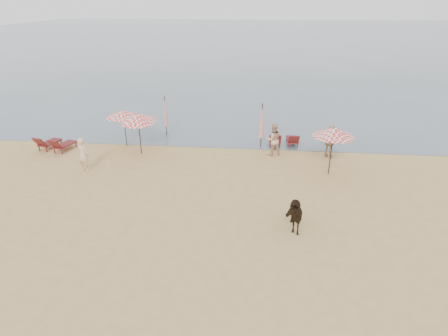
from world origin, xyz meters
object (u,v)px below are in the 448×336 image
Objects in this scene: umbrella_open_left_a at (123,114)px; umbrella_closed_right at (262,121)px; cow at (292,212)px; beachgoer_left at (83,155)px; umbrella_closed_left at (165,111)px; beachgoer_right_b at (330,142)px; beachgoer_right_a at (273,139)px; umbrella_open_left_b at (138,118)px; umbrella_open_right at (334,132)px; lounger_cluster_left at (54,143)px; lounger_cluster_right at (284,139)px.

umbrella_open_left_a is 0.83× the size of umbrella_closed_right.
beachgoer_left reaches higher than cow.
umbrella_closed_left is 9.40m from beachgoer_right_b.
umbrella_closed_left is at bearing -39.32° from beachgoer_right_a.
umbrella_open_left_b is 9.48m from umbrella_open_right.
umbrella_open_right is at bearing -27.47° from umbrella_closed_left.
lounger_cluster_left is 1.12× the size of beachgoer_right_b.
umbrella_open_left_b reaches higher than beachgoer_left.
umbrella_open_left_b is 1.35× the size of beachgoer_right_b.
lounger_cluster_left is at bearing 173.45° from umbrella_open_right.
lounger_cluster_right is at bearing -131.77° from beachgoer_right_a.
beachgoer_right_a is (6.19, -2.50, -0.61)m from umbrella_closed_left.
cow is 0.84× the size of beachgoer_right_a.
umbrella_open_left_a is at bearing 136.06° from cow.
umbrella_open_right is at bearing -17.46° from umbrella_open_left_b.
cow is (6.73, -9.23, -0.85)m from umbrella_closed_left.
beachgoer_right_a is (7.95, -0.53, -0.98)m from umbrella_open_left_a.
lounger_cluster_right is 7.00m from umbrella_closed_left.
umbrella_open_right is (14.07, -1.55, 1.65)m from lounger_cluster_left.
beachgoer_left is 0.96× the size of beachgoer_right_a.
umbrella_closed_left reaches higher than cow.
beachgoer_right_a is at bearing 141.06° from umbrella_open_right.
beachgoer_right_b reaches higher than lounger_cluster_left.
cow is (-0.09, -8.11, 0.23)m from lounger_cluster_right.
umbrella_open_right is (10.49, -2.57, 0.20)m from umbrella_open_left_a.
umbrella_closed_left reaches higher than umbrella_open_left_b.
lounger_cluster_right is (12.16, 1.87, -0.01)m from lounger_cluster_left.
umbrella_closed_right is at bearing 135.84° from umbrella_open_right.
umbrella_open_left_b reaches higher than umbrella_open_left_a.
umbrella_open_left_a is 0.91× the size of umbrella_open_left_b.
umbrella_closed_left is 5.78m from umbrella_closed_right.
lounger_cluster_right is 0.78× the size of umbrella_open_left_a.
lounger_cluster_right is 0.93× the size of beachgoer_right_a.
umbrella_closed_right is at bearing -135.73° from beachgoer_left.
umbrella_closed_left reaches higher than beachgoer_right_b.
umbrella_open_right is 9.86m from umbrella_closed_left.
beachgoer_right_a is at bearing 15.31° from lounger_cluster_left.
beachgoer_right_a is at bearing -22.03° from umbrella_closed_left.
cow is at bearing -52.04° from umbrella_open_left_a.
umbrella_open_right is 1.38× the size of beachgoer_left.
umbrella_closed_right is 7.86m from cow.
lounger_cluster_right is 4.26m from umbrella_open_right.
umbrella_open_left_b is (4.72, -0.00, 1.55)m from lounger_cluster_left.
umbrella_closed_right is 1.34m from beachgoer_right_a.
lounger_cluster_left is 4.97m from umbrella_open_left_b.
lounger_cluster_right is at bearing 6.09° from umbrella_open_left_b.
umbrella_closed_left is 0.97× the size of umbrella_closed_right.
umbrella_closed_right is at bearing 20.66° from lounger_cluster_left.
umbrella_open_right reaches higher than lounger_cluster_left.
lounger_cluster_left is 1.14× the size of beachgoer_left.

